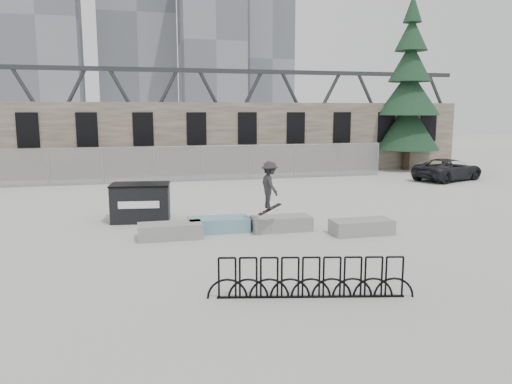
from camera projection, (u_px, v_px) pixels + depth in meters
ground at (254, 231)px, 16.69m from camera, size 120.00×120.00×0.00m
stone_wall at (194, 138)px, 31.88m from camera, size 36.00×2.58×4.50m
chainlink_fence at (203, 163)px, 28.49m from camera, size 22.06×0.06×2.02m
planter_far_left at (170, 230)px, 15.75m from camera, size 2.00×0.90×0.48m
planter_center_left at (219, 224)px, 16.63m from camera, size 2.00×0.90×0.48m
planter_center_right at (281, 223)px, 16.81m from camera, size 2.00×0.90×0.48m
planter_offset at (362, 226)px, 16.29m from camera, size 2.00×0.90×0.48m
dumpster at (141, 202)px, 18.17m from camera, size 2.24×1.53×1.38m
bike_rack at (311, 278)px, 10.70m from camera, size 4.39×1.03×0.90m
spruce_tree at (409, 97)px, 33.36m from camera, size 4.30×4.30×11.50m
skyline_towers at (142, 28)px, 102.97m from camera, size 58.00×28.00×48.00m
truss_bridge at (231, 110)px, 71.08m from camera, size 70.00×3.00×9.80m
suv at (448, 169)px, 28.88m from camera, size 4.99×3.59×1.26m
skateboarder at (270, 185)px, 15.73m from camera, size 0.77×1.03×1.70m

